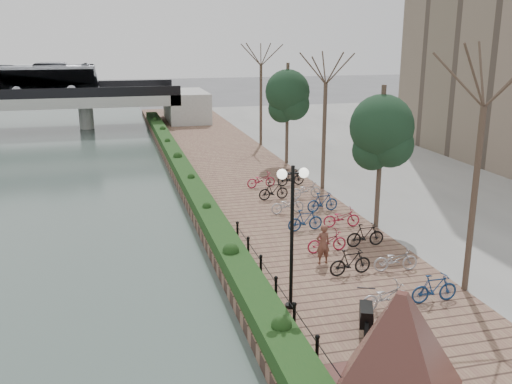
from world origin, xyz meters
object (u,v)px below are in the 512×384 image
object	(u,v)px
granite_monument	(398,351)
motorcycle	(366,315)
lamppost	(292,207)
pedestrian	(323,244)

from	to	relation	value
granite_monument	motorcycle	distance (m)	3.76
lamppost	pedestrian	world-z (taller)	lamppost
granite_monument	pedestrian	world-z (taller)	granite_monument
granite_monument	pedestrian	bearing A→B (deg)	80.20
lamppost	motorcycle	distance (m)	3.93
granite_monument	pedestrian	size ratio (longest dim) A/B	2.86
granite_monument	motorcycle	xyz separation A→B (m)	(0.89, 3.52, -0.96)
lamppost	motorcycle	size ratio (longest dim) A/B	2.67
granite_monument	motorcycle	size ratio (longest dim) A/B	2.55
lamppost	pedestrian	bearing A→B (deg)	54.13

